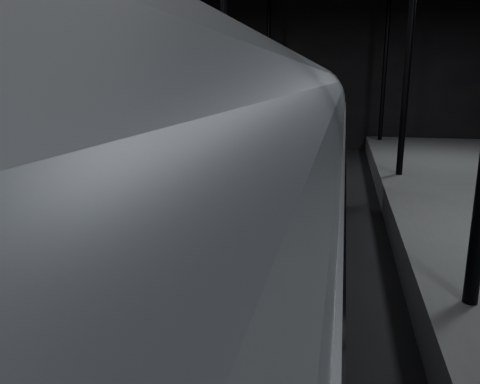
% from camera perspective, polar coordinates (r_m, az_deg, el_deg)
% --- Properties ---
extents(ground, '(44.00, 44.00, 0.00)m').
position_cam_1_polar(ground, '(13.46, 5.62, -7.95)').
color(ground, black).
rests_on(ground, ground).
extents(platform_left, '(9.00, 43.80, 1.00)m').
position_cam_1_polar(platform_left, '(15.94, -22.23, -3.58)').
color(platform_left, '#575754').
rests_on(platform_left, ground).
extents(tactile_strip, '(0.50, 43.80, 0.01)m').
position_cam_1_polar(tactile_strip, '(13.86, -7.76, -2.97)').
color(tactile_strip, olive).
rests_on(tactile_strip, platform_left).
extents(track, '(2.40, 43.00, 0.24)m').
position_cam_1_polar(track, '(13.43, 5.62, -7.67)').
color(track, '#3F3328').
rests_on(track, ground).
extents(train, '(3.00, 20.03, 5.35)m').
position_cam_1_polar(train, '(9.26, 3.38, 1.51)').
color(train, '#A6A9AE').
rests_on(train, ground).
extents(woman, '(0.71, 0.49, 1.90)m').
position_cam_1_polar(woman, '(13.22, -11.12, 0.32)').
color(woman, '#94875A').
rests_on(woman, platform_left).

